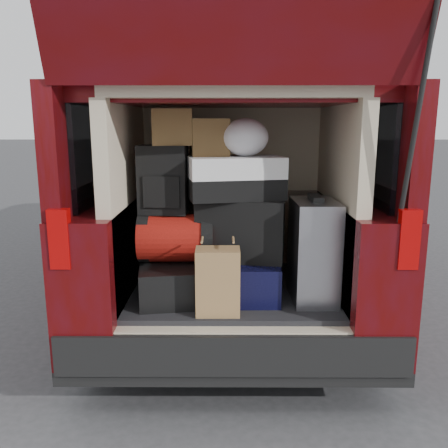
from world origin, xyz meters
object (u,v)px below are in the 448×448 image
at_px(kraft_bag, 218,281).
at_px(twotone_duffel, 236,178).
at_px(black_hardshell, 173,279).
at_px(black_soft_case, 241,228).
at_px(backpack, 163,180).
at_px(navy_hardshell, 242,276).
at_px(red_duffel, 176,238).
at_px(silver_roller, 313,251).

distance_m(kraft_bag, twotone_duffel, 0.62).
xyz_separation_m(black_hardshell, kraft_bag, (0.27, -0.27, 0.08)).
height_order(black_soft_case, twotone_duffel, twotone_duffel).
bearing_deg(backpack, black_hardshell, -43.97).
relative_size(black_hardshell, black_soft_case, 1.05).
relative_size(black_hardshell, navy_hardshell, 1.04).
height_order(red_duffel, twotone_duffel, twotone_duffel).
distance_m(kraft_bag, black_soft_case, 0.41).
bearing_deg(backpack, red_duffel, -22.66).
height_order(black_soft_case, backpack, backpack).
bearing_deg(navy_hardshell, backpack, 175.92).
relative_size(kraft_bag, twotone_duffel, 0.67).
xyz_separation_m(backpack, twotone_duffel, (0.43, -0.02, 0.01)).
xyz_separation_m(black_hardshell, black_soft_case, (0.41, 0.05, 0.30)).
distance_m(kraft_bag, red_duffel, 0.42).
bearing_deg(black_hardshell, silver_roller, -11.06).
distance_m(black_hardshell, twotone_duffel, 0.72).
relative_size(backpack, twotone_duffel, 0.74).
bearing_deg(black_soft_case, twotone_duffel, -150.23).
height_order(navy_hardshell, red_duffel, red_duffel).
relative_size(silver_roller, red_duffel, 1.35).
bearing_deg(red_duffel, backpack, 151.90).
relative_size(black_hardshell, backpack, 1.33).
xyz_separation_m(red_duffel, backpack, (-0.07, 0.03, 0.34)).
distance_m(red_duffel, black_soft_case, 0.39).
height_order(black_hardshell, kraft_bag, kraft_bag).
distance_m(black_hardshell, kraft_bag, 0.39).
relative_size(black_hardshell, kraft_bag, 1.46).
relative_size(silver_roller, black_soft_case, 1.16).
distance_m(black_hardshell, silver_roller, 0.85).
bearing_deg(twotone_duffel, red_duffel, 171.09).
distance_m(navy_hardshell, twotone_duffel, 0.60).
height_order(kraft_bag, backpack, backpack).
relative_size(navy_hardshell, red_duffel, 1.18).
bearing_deg(black_soft_case, red_duffel, -167.14).
bearing_deg(backpack, twotone_duffel, 1.12).
bearing_deg(red_duffel, black_hardshell, -133.92).
bearing_deg(navy_hardshell, twotone_duffel, 167.01).
xyz_separation_m(silver_roller, twotone_duffel, (-0.46, 0.08, 0.42)).
distance_m(black_soft_case, backpack, 0.55).
height_order(silver_roller, kraft_bag, silver_roller).
relative_size(kraft_bag, black_soft_case, 0.72).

